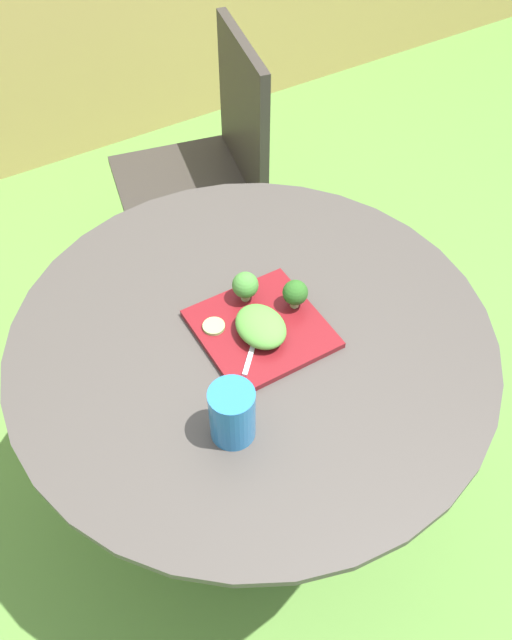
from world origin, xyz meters
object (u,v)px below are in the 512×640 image
(patio_chair, at_px, (211,157))
(salad_plate, at_px, (260,328))
(fork, at_px, (255,339))
(drinking_glass, at_px, (232,416))

(patio_chair, xyz_separation_m, salad_plate, (-0.32, -0.85, 0.21))
(salad_plate, relative_size, fork, 2.03)
(salad_plate, distance_m, fork, 0.04)
(patio_chair, distance_m, salad_plate, 0.93)
(patio_chair, distance_m, fork, 0.97)
(patio_chair, relative_size, drinking_glass, 7.39)
(patio_chair, height_order, fork, patio_chair)
(patio_chair, bearing_deg, fork, -111.92)
(drinking_glass, distance_m, fork, 0.21)
(fork, bearing_deg, patio_chair, 68.08)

